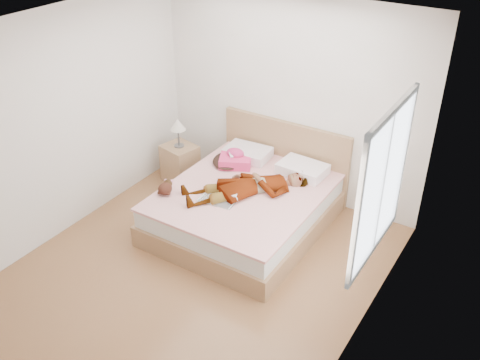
% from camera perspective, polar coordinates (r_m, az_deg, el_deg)
% --- Properties ---
extents(ground, '(4.00, 4.00, 0.00)m').
position_cam_1_polar(ground, '(5.97, -4.41, -9.34)').
color(ground, '#512D19').
rests_on(ground, ground).
extents(woman, '(1.46, 1.56, 0.21)m').
position_cam_1_polar(woman, '(6.24, 0.90, -0.34)').
color(woman, white).
rests_on(woman, bed).
extents(hair, '(0.55, 0.61, 0.07)m').
position_cam_1_polar(hair, '(6.87, -1.20, 2.12)').
color(hair, black).
rests_on(hair, bed).
extents(phone, '(0.09, 0.08, 0.04)m').
position_cam_1_polar(phone, '(6.74, -0.95, 2.70)').
color(phone, silver).
rests_on(phone, bed).
extents(room_shell, '(4.00, 4.00, 4.00)m').
position_cam_1_polar(room_shell, '(4.67, 14.98, -0.42)').
color(room_shell, white).
rests_on(room_shell, ground).
extents(bed, '(1.80, 2.08, 1.00)m').
position_cam_1_polar(bed, '(6.50, 0.87, -2.51)').
color(bed, '#8C6341').
rests_on(bed, ground).
extents(towel, '(0.49, 0.46, 0.21)m').
position_cam_1_polar(towel, '(6.80, -0.50, 2.25)').
color(towel, '#E53E76').
rests_on(towel, bed).
extents(magazine, '(0.45, 0.32, 0.03)m').
position_cam_1_polar(magazine, '(6.13, -2.32, -2.06)').
color(magazine, silver).
rests_on(magazine, bed).
extents(coffee_mug, '(0.13, 0.11, 0.10)m').
position_cam_1_polar(coffee_mug, '(6.08, -0.68, -1.88)').
color(coffee_mug, silver).
rests_on(coffee_mug, bed).
extents(plush_toy, '(0.21, 0.27, 0.14)m').
position_cam_1_polar(plush_toy, '(6.28, -7.94, -0.83)').
color(plush_toy, black).
rests_on(plush_toy, bed).
extents(nightstand, '(0.50, 0.46, 0.93)m').
position_cam_1_polar(nightstand, '(7.41, -6.41, 2.09)').
color(nightstand, brown).
rests_on(nightstand, ground).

